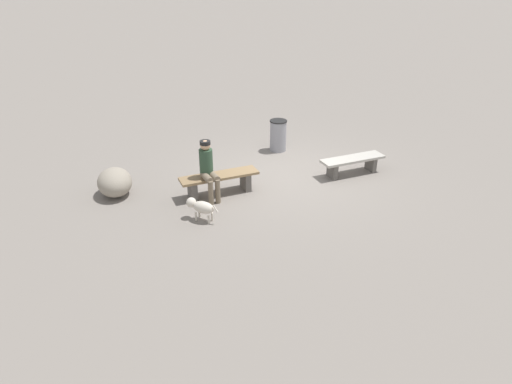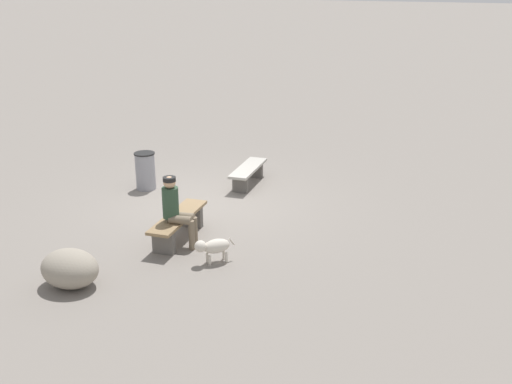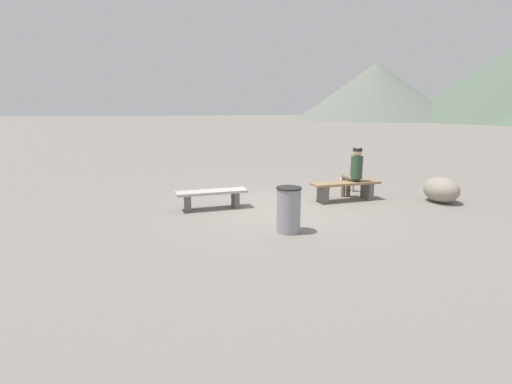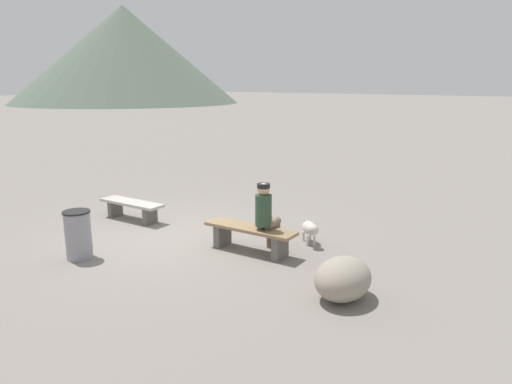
% 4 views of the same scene
% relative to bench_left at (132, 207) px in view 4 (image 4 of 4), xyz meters
% --- Properties ---
extents(ground, '(210.00, 210.00, 0.06)m').
position_rel_bench_left_xyz_m(ground, '(1.50, -0.35, -0.34)').
color(ground, gray).
extents(bench_left, '(1.63, 0.59, 0.42)m').
position_rel_bench_left_xyz_m(bench_left, '(0.00, 0.00, 0.00)').
color(bench_left, '#605B56').
rests_on(bench_left, ground).
extents(bench_right, '(1.77, 0.61, 0.47)m').
position_rel_bench_left_xyz_m(bench_right, '(3.29, 0.11, 0.01)').
color(bench_right, '#605B56').
rests_on(bench_right, ground).
extents(seated_person, '(0.38, 0.60, 1.30)m').
position_rel_bench_left_xyz_m(seated_person, '(3.55, 0.23, 0.44)').
color(seated_person, '#2D4733').
rests_on(seated_person, ground).
extents(dog, '(0.56, 0.53, 0.45)m').
position_rel_bench_left_xyz_m(dog, '(3.90, 1.13, -0.00)').
color(dog, beige).
rests_on(dog, ground).
extents(trash_bin, '(0.46, 0.46, 0.84)m').
position_rel_bench_left_xyz_m(trash_bin, '(1.20, -1.98, 0.12)').
color(trash_bin, gray).
rests_on(trash_bin, ground).
extents(boulder, '(0.76, 0.95, 0.60)m').
position_rel_bench_left_xyz_m(boulder, '(5.49, -0.52, -0.00)').
color(boulder, gray).
rests_on(boulder, ground).
extents(distant_peak_0, '(31.71, 31.71, 13.41)m').
position_rel_bench_left_xyz_m(distant_peak_0, '(-49.43, 35.81, 6.40)').
color(distant_peak_0, '#566656').
rests_on(distant_peak_0, ground).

